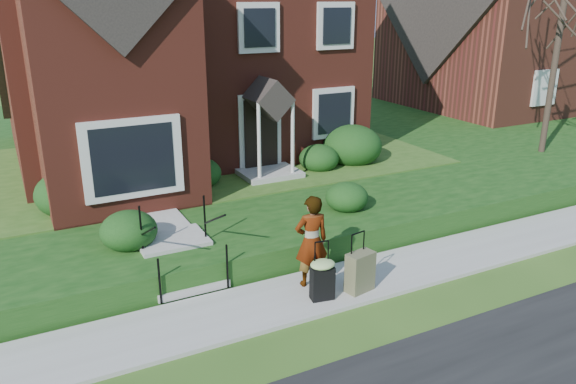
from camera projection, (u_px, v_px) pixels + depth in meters
ground at (333, 289)px, 10.90m from camera, size 120.00×120.00×0.00m
sidewalk at (333, 287)px, 10.89m from camera, size 60.00×1.60×0.08m
terrace at (274, 136)px, 21.69m from camera, size 44.00×20.00×0.60m
walkway at (141, 200)px, 13.81m from camera, size 1.20×6.00×0.06m
main_house at (167, 1)px, 17.16m from camera, size 10.40×10.20×9.40m
neighbour_house at (511, 0)px, 25.34m from camera, size 9.40×8.00×9.20m
front_steps at (179, 256)px, 11.21m from camera, size 1.40×2.02×1.50m
foundation_shrubs at (253, 166)px, 14.91m from camera, size 9.89×4.75×1.27m
woman at (311, 241)px, 10.63m from camera, size 0.72×0.52×1.82m
suitcase_black at (322, 277)px, 10.25m from camera, size 0.53×0.46×1.14m
suitcase_olive at (360, 272)px, 10.56m from camera, size 0.59×0.40×1.17m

